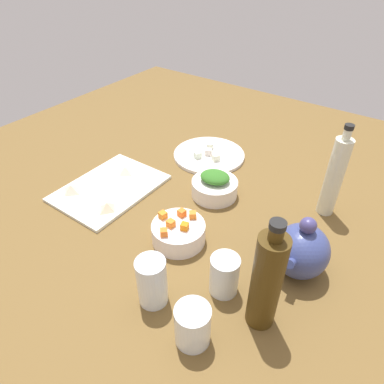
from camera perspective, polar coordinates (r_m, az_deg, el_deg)
The scene contains 25 objects.
tabletop at distance 103.64cm, azimuth -0.00°, elevation -2.87°, with size 190.00×190.00×3.00cm, color brown.
cutting_board at distance 111.74cm, azimuth -13.41°, elevation 0.64°, with size 32.29×23.82×1.00cm, color white.
plate_tofu at distance 125.40cm, azimuth 2.83°, elevation 6.12°, with size 25.44×25.44×1.20cm, color white.
bowl_greens at distance 105.38cm, azimuth 3.74°, elevation 0.64°, with size 13.97×13.97×5.17cm, color white.
bowl_carrots at distance 90.12cm, azimuth -2.24°, elevation -6.74°, with size 13.92×13.92×5.39cm, color white.
teapot at distance 84.17cm, azimuth 17.61°, elevation -9.17°, with size 15.00×12.75×16.19cm.
bottle_0 at distance 69.03cm, azimuth 12.20°, elevation -14.22°, with size 5.94×5.94×27.15cm.
bottle_1 at distance 100.94cm, azimuth 22.47°, elevation 2.39°, with size 4.75×4.75×27.50cm.
drinking_glass_0 at distance 71.12cm, azimuth 0.10°, elevation -21.13°, with size 7.13×7.13×9.26cm, color white.
drinking_glass_1 at distance 78.15cm, azimuth 5.35°, elevation -13.48°, with size 6.52×6.52×9.82cm, color white.
drinking_glass_2 at distance 75.79cm, azimuth -6.62°, elevation -14.48°, with size 6.51×6.51×12.01cm, color white.
carrot_cube_0 at distance 85.23cm, azimuth -4.68°, elevation -6.66°, with size 1.80×1.80×1.80cm, color orange.
carrot_cube_1 at distance 90.04cm, azimuth -4.84°, elevation -3.82°, with size 1.80×1.80×1.80cm, color orange.
carrot_cube_2 at distance 90.43cm, azimuth -1.70°, elevation -3.46°, with size 1.80×1.80×1.80cm, color orange.
carrot_cube_3 at distance 89.77cm, azimuth 0.11°, elevation -3.80°, with size 1.80×1.80×1.80cm, color orange.
carrot_cube_4 at distance 86.52cm, azimuth -1.23°, elevation -5.71°, with size 1.80×1.80×1.80cm, color orange.
carrot_cube_5 at distance 87.50cm, azimuth -3.54°, elevation -5.20°, with size 1.80×1.80×1.80cm, color orange.
chopped_greens_mound at distance 103.00cm, azimuth 3.83°, elevation 2.48°, with size 8.92×7.41×3.04cm, color #347325.
tofu_cube_0 at distance 127.67cm, azimuth 2.97°, elevation 7.61°, with size 2.20×2.20×2.20cm, color white.
tofu_cube_1 at distance 122.00cm, azimuth 0.93°, elevation 6.14°, with size 2.20×2.20×2.20cm, color white.
tofu_cube_2 at distance 123.90cm, azimuth 2.72°, elevation 6.62°, with size 2.20×2.20×2.20cm, color silver.
tofu_cube_3 at distance 120.72cm, azimuth 3.95°, elevation 5.68°, with size 2.20×2.20×2.20cm, color white.
dumpling_0 at distance 101.90cm, azimuth -13.87°, elevation -2.28°, with size 4.57×4.06×2.42cm, color beige.
dumpling_1 at distance 116.33cm, azimuth -11.01°, elevation 3.57°, with size 4.53×4.36×2.20cm, color beige.
dumpling_2 at distance 111.91cm, azimuth -19.33°, elevation 0.55°, with size 4.89×4.18×2.45cm, color beige.
Camera 1 is at (64.51, 46.28, 68.11)cm, focal length 32.28 mm.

